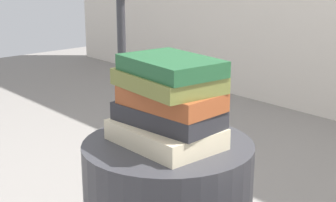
# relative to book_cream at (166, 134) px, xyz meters

# --- Properties ---
(book_cream) EXTENTS (0.29, 0.20, 0.06)m
(book_cream) POSITION_rel_book_cream_xyz_m (0.00, 0.00, 0.00)
(book_cream) COLOR beige
(book_cream) RESTS_ON side_table
(book_charcoal) EXTENTS (0.30, 0.19, 0.05)m
(book_charcoal) POSITION_rel_book_cream_xyz_m (0.00, 0.01, 0.05)
(book_charcoal) COLOR #28282D
(book_charcoal) RESTS_ON book_cream
(book_rust) EXTENTS (0.28, 0.17, 0.05)m
(book_rust) POSITION_rel_book_cream_xyz_m (0.01, 0.01, 0.10)
(book_rust) COLOR #994723
(book_rust) RESTS_ON book_charcoal
(book_olive) EXTENTS (0.29, 0.21, 0.04)m
(book_olive) POSITION_rel_book_cream_xyz_m (0.00, 0.01, 0.15)
(book_olive) COLOR olive
(book_olive) RESTS_ON book_rust
(book_forest) EXTENTS (0.27, 0.20, 0.04)m
(book_forest) POSITION_rel_book_cream_xyz_m (0.01, 0.01, 0.19)
(book_forest) COLOR #1E512D
(book_forest) RESTS_ON book_olive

